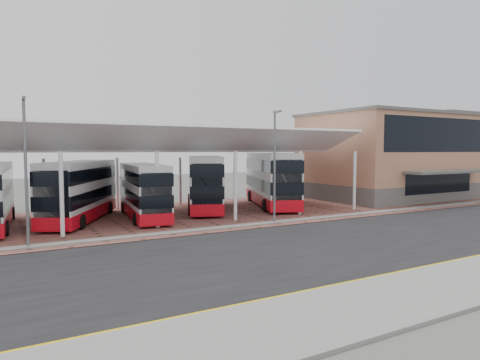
# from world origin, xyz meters

# --- Properties ---
(ground) EXTENTS (140.00, 140.00, 0.00)m
(ground) POSITION_xyz_m (0.00, 0.00, 0.00)
(ground) COLOR #4D514B
(road) EXTENTS (120.00, 14.00, 0.02)m
(road) POSITION_xyz_m (0.00, -1.00, 0.01)
(road) COLOR black
(road) RESTS_ON ground
(forecourt) EXTENTS (72.00, 16.00, 0.06)m
(forecourt) POSITION_xyz_m (2.00, 13.00, 0.03)
(forecourt) COLOR brown
(forecourt) RESTS_ON ground
(sidewalk) EXTENTS (120.00, 4.00, 0.14)m
(sidewalk) POSITION_xyz_m (0.00, -9.00, 0.07)
(sidewalk) COLOR slate
(sidewalk) RESTS_ON ground
(north_kerb) EXTENTS (120.00, 0.80, 0.14)m
(north_kerb) POSITION_xyz_m (0.00, 6.20, 0.07)
(north_kerb) COLOR slate
(north_kerb) RESTS_ON ground
(yellow_line_near) EXTENTS (120.00, 0.12, 0.01)m
(yellow_line_near) POSITION_xyz_m (0.00, -7.00, 0.03)
(yellow_line_near) COLOR #F5C500
(yellow_line_near) RESTS_ON road
(yellow_line_far) EXTENTS (120.00, 0.12, 0.01)m
(yellow_line_far) POSITION_xyz_m (0.00, -6.70, 0.03)
(yellow_line_far) COLOR #F5C500
(yellow_line_far) RESTS_ON road
(canopy) EXTENTS (37.00, 11.63, 7.07)m
(canopy) POSITION_xyz_m (-6.00, 13.94, 5.80)
(canopy) COLOR white
(canopy) RESTS_ON ground
(terminal) EXTENTS (18.40, 14.40, 9.25)m
(terminal) POSITION_xyz_m (23.00, 13.92, 4.66)
(terminal) COLOR #5A5855
(terminal) RESTS_ON ground
(warehouse) EXTENTS (30.50, 20.50, 10.25)m
(warehouse) POSITION_xyz_m (48.00, 24.00, 5.15)
(warehouse) COLOR slate
(warehouse) RESTS_ON ground
(lamp_west) EXTENTS (0.16, 0.90, 8.07)m
(lamp_west) POSITION_xyz_m (-14.00, 6.27, 4.36)
(lamp_west) COLOR slate
(lamp_west) RESTS_ON ground
(lamp_east) EXTENTS (0.16, 0.90, 8.07)m
(lamp_east) POSITION_xyz_m (2.00, 6.27, 4.36)
(lamp_east) COLOR slate
(lamp_east) RESTS_ON ground
(bus_2) EXTENTS (7.15, 10.66, 4.42)m
(bus_2) POSITION_xyz_m (-10.06, 14.05, 2.26)
(bus_2) COLOR silver
(bus_2) RESTS_ON forecourt
(bus_3) EXTENTS (3.53, 10.27, 4.15)m
(bus_3) POSITION_xyz_m (-5.57, 13.07, 2.12)
(bus_3) COLOR silver
(bus_3) RESTS_ON forecourt
(bus_4) EXTENTS (6.79, 11.53, 4.70)m
(bus_4) POSITION_xyz_m (0.55, 15.19, 2.39)
(bus_4) COLOR silver
(bus_4) RESTS_ON forecourt
(bus_5) EXTENTS (6.96, 12.24, 4.97)m
(bus_5) POSITION_xyz_m (7.04, 14.26, 2.53)
(bus_5) COLOR silver
(bus_5) RESTS_ON forecourt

